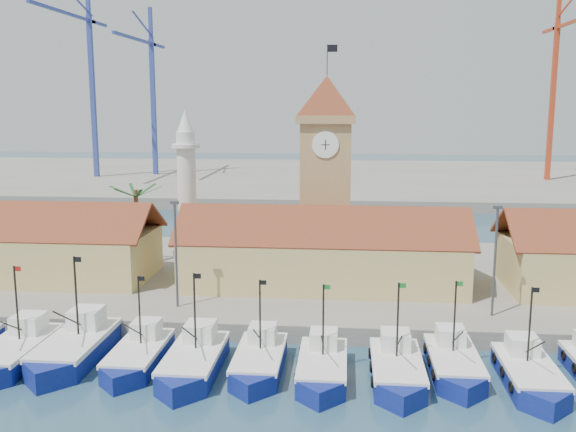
# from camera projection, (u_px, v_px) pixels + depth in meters

# --- Properties ---
(ground) EXTENTS (400.00, 400.00, 0.00)m
(ground) POSITION_uv_depth(u_px,v_px,m) (311.00, 391.00, 41.70)
(ground) COLOR #1B3749
(ground) RESTS_ON ground
(quay) EXTENTS (140.00, 32.00, 1.50)m
(quay) POSITION_uv_depth(u_px,v_px,m) (324.00, 280.00, 65.11)
(quay) COLOR gray
(quay) RESTS_ON ground
(terminal) EXTENTS (240.00, 80.00, 2.00)m
(terminal) POSITION_uv_depth(u_px,v_px,m) (338.00, 179.00, 149.41)
(terminal) COLOR gray
(terminal) RESTS_ON ground
(boat_1) EXTENTS (3.59, 9.84, 7.45)m
(boat_1) POSITION_uv_depth(u_px,v_px,m) (14.00, 354.00, 45.83)
(boat_1) COLOR navy
(boat_1) RESTS_ON ground
(boat_2) EXTENTS (3.87, 10.59, 8.02)m
(boat_2) POSITION_uv_depth(u_px,v_px,m) (74.00, 350.00, 46.40)
(boat_2) COLOR navy
(boat_2) RESTS_ON ground
(boat_3) EXTENTS (3.28, 8.99, 6.81)m
(boat_3) POSITION_uv_depth(u_px,v_px,m) (138.00, 357.00, 45.42)
(boat_3) COLOR navy
(boat_3) RESTS_ON ground
(boat_4) EXTENTS (3.56, 9.75, 7.38)m
(boat_4) POSITION_uv_depth(u_px,v_px,m) (193.00, 364.00, 44.15)
(boat_4) COLOR navy
(boat_4) RESTS_ON ground
(boat_5) EXTENTS (3.28, 8.99, 6.80)m
(boat_5) POSITION_uv_depth(u_px,v_px,m) (259.00, 363.00, 44.46)
(boat_5) COLOR navy
(boat_5) RESTS_ON ground
(boat_6) EXTENTS (3.28, 8.99, 6.80)m
(boat_6) POSITION_uv_depth(u_px,v_px,m) (322.00, 369.00, 43.36)
(boat_6) COLOR navy
(boat_6) RESTS_ON ground
(boat_7) EXTENTS (3.40, 9.31, 7.05)m
(boat_7) POSITION_uv_depth(u_px,v_px,m) (397.00, 372.00, 42.93)
(boat_7) COLOR navy
(boat_7) RESTS_ON ground
(boat_8) EXTENTS (3.31, 9.07, 6.86)m
(boat_8) POSITION_uv_depth(u_px,v_px,m) (454.00, 366.00, 43.98)
(boat_8) COLOR navy
(boat_8) RESTS_ON ground
(boat_9) EXTENTS (3.37, 9.22, 6.98)m
(boat_9) POSITION_uv_depth(u_px,v_px,m) (530.00, 377.00, 42.13)
(boat_9) COLOR navy
(boat_9) RESTS_ON ground
(hall_left) EXTENTS (31.20, 10.13, 7.61)m
(hall_left) POSITION_uv_depth(u_px,v_px,m) (0.00, 251.00, 63.51)
(hall_left) COLOR tan
(hall_left) RESTS_ON quay
(hall_center) EXTENTS (27.04, 10.13, 7.61)m
(hall_center) POSITION_uv_depth(u_px,v_px,m) (323.00, 258.00, 60.63)
(hall_center) COLOR tan
(hall_center) RESTS_ON quay
(clock_tower) EXTENTS (5.80, 5.80, 22.70)m
(clock_tower) POSITION_uv_depth(u_px,v_px,m) (326.00, 168.00, 65.12)
(clock_tower) COLOR tan
(clock_tower) RESTS_ON quay
(minaret) EXTENTS (3.00, 3.00, 16.30)m
(minaret) POSITION_uv_depth(u_px,v_px,m) (187.00, 186.00, 68.83)
(minaret) COLOR silver
(minaret) RESTS_ON quay
(palm_tree) EXTENTS (5.60, 5.03, 8.39)m
(palm_tree) POSITION_uv_depth(u_px,v_px,m) (137.00, 220.00, 67.92)
(palm_tree) COLOR brown
(palm_tree) RESTS_ON quay
(lamp_posts) EXTENTS (80.70, 0.25, 9.03)m
(lamp_posts) POSITION_uv_depth(u_px,v_px,m) (326.00, 252.00, 52.30)
(lamp_posts) COLOR #3F3F44
(lamp_posts) RESTS_ON quay
(crane_blue_far) EXTENTS (1.00, 37.42, 42.37)m
(crane_blue_far) POSITION_uv_depth(u_px,v_px,m) (88.00, 69.00, 140.09)
(crane_blue_far) COLOR #304095
(crane_blue_far) RESTS_ON terminal
(crane_blue_near) EXTENTS (1.00, 34.05, 37.87)m
(crane_blue_near) POSITION_uv_depth(u_px,v_px,m) (150.00, 83.00, 145.75)
(crane_blue_near) COLOR #304095
(crane_blue_near) RESTS_ON terminal
(crane_red_right) EXTENTS (1.00, 30.63, 40.22)m
(crane_red_right) POSITION_uv_depth(u_px,v_px,m) (556.00, 76.00, 135.22)
(crane_red_right) COLOR #B83A1C
(crane_red_right) RESTS_ON terminal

